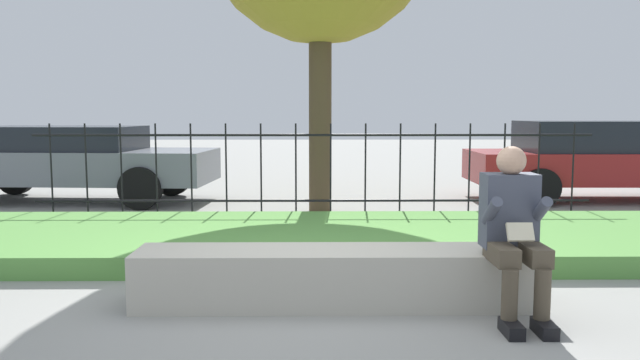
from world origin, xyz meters
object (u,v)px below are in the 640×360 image
object	(u,v)px
stone_bench	(336,280)
car_parked_left	(69,160)
person_seated_reader	(513,226)
car_parked_right	(605,158)

from	to	relation	value
stone_bench	car_parked_left	distance (m)	7.13
person_seated_reader	car_parked_left	size ratio (longest dim) A/B	0.26
stone_bench	person_seated_reader	world-z (taller)	person_seated_reader
person_seated_reader	car_parked_left	xyz separation A→B (m)	(-5.49, 6.02, 0.03)
car_parked_left	car_parked_right	world-z (taller)	car_parked_right
car_parked_left	car_parked_right	distance (m)	9.00
stone_bench	car_parked_right	world-z (taller)	car_parked_right
car_parked_right	person_seated_reader	bearing A→B (deg)	-119.12
stone_bench	car_parked_right	size ratio (longest dim) A/B	0.66
stone_bench	car_parked_left	world-z (taller)	car_parked_left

